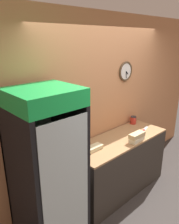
{
  "coord_description": "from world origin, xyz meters",
  "views": [
    {
      "loc": [
        -2.38,
        -1.01,
        2.34
      ],
      "look_at": [
        -0.55,
        0.94,
        1.43
      ],
      "focal_mm": 35.0,
      "sensor_mm": 36.0,
      "label": 1
    }
  ],
  "objects": [
    {
      "name": "wall_back",
      "position": [
        0.0,
        1.21,
        1.35
      ],
      "size": [
        5.2,
        0.09,
        2.7
      ],
      "color": "tan",
      "rests_on": "ground_plane"
    },
    {
      "name": "napkin_dispenser",
      "position": [
        -0.61,
        1.09,
        0.96
      ],
      "size": [
        0.11,
        0.09,
        0.12
      ],
      "color": "silver",
      "rests_on": "prep_counter"
    },
    {
      "name": "sandwich_stack_bottom",
      "position": [
        0.11,
        0.63,
        0.94
      ],
      "size": [
        0.28,
        0.13,
        0.06
      ],
      "color": "beige",
      "rests_on": "prep_counter"
    },
    {
      "name": "condiment_jar",
      "position": [
        0.64,
        1.08,
        0.97
      ],
      "size": [
        0.11,
        0.11,
        0.14
      ],
      "color": "#B72D23",
      "rests_on": "prep_counter"
    },
    {
      "name": "prep_counter",
      "position": [
        0.0,
        0.86,
        0.45
      ],
      "size": [
        1.68,
        0.61,
        0.9
      ],
      "color": "#332D28",
      "rests_on": "ground_plane"
    },
    {
      "name": "chefs_knife",
      "position": [
        0.52,
        0.78,
        0.91
      ],
      "size": [
        0.31,
        0.13,
        0.02
      ],
      "color": "silver",
      "rests_on": "prep_counter"
    },
    {
      "name": "sandwich_flat_left",
      "position": [
        -0.53,
        0.87,
        0.93
      ],
      "size": [
        0.25,
        0.12,
        0.06
      ],
      "color": "beige",
      "rests_on": "prep_counter"
    },
    {
      "name": "beverage_cooler",
      "position": [
        -1.31,
        0.86,
        1.03
      ],
      "size": [
        0.66,
        0.7,
        1.89
      ],
      "color": "black",
      "rests_on": "ground_plane"
    },
    {
      "name": "ground_plane",
      "position": [
        0.0,
        0.0,
        0.0
      ],
      "size": [
        14.0,
        14.0,
        0.0
      ],
      "primitive_type": "plane",
      "color": "#383330"
    },
    {
      "name": "sandwich_stack_middle",
      "position": [
        0.11,
        0.63,
        1.0
      ],
      "size": [
        0.27,
        0.11,
        0.06
      ],
      "color": "tan",
      "rests_on": "sandwich_stack_bottom"
    }
  ]
}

